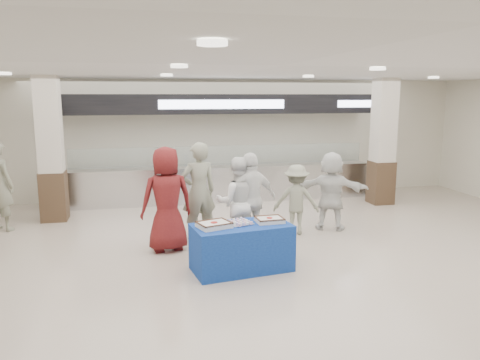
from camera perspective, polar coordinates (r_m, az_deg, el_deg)
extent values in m
plane|color=beige|center=(7.52, 4.85, -11.39)|extent=(14.00, 14.00, 0.00)
cube|color=silver|center=(12.47, -2.34, -0.45)|extent=(8.00, 0.80, 0.90)
cube|color=silver|center=(12.39, -2.36, 1.68)|extent=(8.00, 0.85, 0.04)
cube|color=white|center=(12.06, -2.12, 3.02)|extent=(7.60, 0.02, 0.50)
cube|color=black|center=(12.26, -2.41, 9.24)|extent=(8.40, 0.70, 0.50)
cube|color=white|center=(11.90, -2.12, 9.21)|extent=(3.20, 0.03, 0.22)
cube|color=white|center=(13.11, 14.68, 8.99)|extent=(1.40, 0.03, 0.18)
cube|color=#3A281A|center=(11.27, -21.72, -1.83)|extent=(0.55, 0.55, 1.10)
cube|color=beige|center=(11.06, -22.27, 6.30)|extent=(0.50, 0.50, 2.10)
cube|color=#3A281A|center=(12.65, 16.78, -0.27)|extent=(0.55, 0.55, 1.10)
cube|color=beige|center=(12.47, 17.16, 6.97)|extent=(0.50, 0.50, 2.10)
cube|color=#163E99|center=(7.56, 0.20, -8.22)|extent=(1.65, 1.00, 0.75)
cube|color=silver|center=(7.30, -3.18, -5.51)|extent=(0.58, 0.51, 0.08)
cube|color=#432413|center=(7.29, -3.18, -5.13)|extent=(0.58, 0.51, 0.02)
cylinder|color=#A61D17|center=(7.29, -3.18, -5.19)|extent=(0.14, 0.14, 0.01)
cube|color=silver|center=(7.60, 3.62, -4.91)|extent=(0.45, 0.35, 0.07)
cube|color=#432413|center=(7.59, 3.63, -4.57)|extent=(0.45, 0.35, 0.02)
cylinder|color=#A61D17|center=(7.59, 3.62, -4.63)|extent=(0.10, 0.10, 0.01)
cube|color=silver|center=(7.49, 0.05, -5.34)|extent=(0.44, 0.38, 0.01)
imported|color=maroon|center=(8.45, -8.92, -2.32)|extent=(1.02, 0.76, 1.90)
imported|color=gray|center=(9.03, -5.06, -1.40)|extent=(0.77, 0.59, 1.90)
imported|color=white|center=(8.61, -0.31, -2.70)|extent=(0.89, 0.73, 1.68)
imported|color=white|center=(8.62, 1.40, -2.43)|extent=(1.11, 0.73, 1.75)
imported|color=gray|center=(9.47, 6.86, -2.39)|extent=(1.03, 0.78, 1.41)
imported|color=white|center=(9.88, 11.04, -1.30)|extent=(1.59, 1.08, 1.64)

